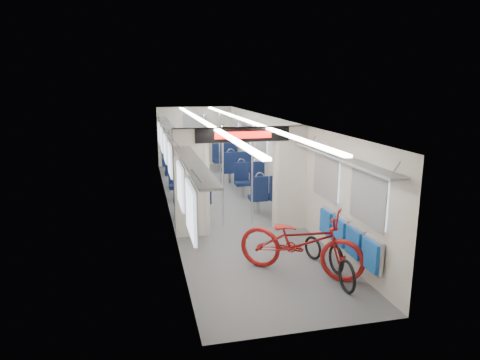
{
  "coord_description": "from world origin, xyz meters",
  "views": [
    {
      "loc": [
        -2.06,
        -10.72,
        3.2
      ],
      "look_at": [
        -0.01,
        -1.88,
        1.14
      ],
      "focal_mm": 32.0,
      "sensor_mm": 36.0,
      "label": 1
    }
  ],
  "objects_px": {
    "flip_bench": "(347,237)",
    "seat_bay_near_left": "(188,188)",
    "bicycle": "(300,242)",
    "stanchion_far_left": "(205,154)",
    "bike_hoop_a": "(347,278)",
    "seat_bay_far_left": "(177,164)",
    "bike_hoop_b": "(336,261)",
    "stanchion_far_right": "(220,151)",
    "stanchion_near_left": "(223,177)",
    "seat_bay_near_right": "(258,185)",
    "seat_bay_far_right": "(231,161)",
    "bike_hoop_c": "(313,249)",
    "stanchion_near_right": "(252,176)"
  },
  "relations": [
    {
      "from": "bike_hoop_a",
      "to": "stanchion_far_left",
      "type": "xyz_separation_m",
      "value": [
        -1.2,
        6.76,
        0.91
      ]
    },
    {
      "from": "seat_bay_near_left",
      "to": "stanchion_near_left",
      "type": "bearing_deg",
      "value": -69.06
    },
    {
      "from": "bike_hoop_c",
      "to": "stanchion_far_right",
      "type": "relative_size",
      "value": 0.19
    },
    {
      "from": "bicycle",
      "to": "bike_hoop_a",
      "type": "distance_m",
      "value": 0.99
    },
    {
      "from": "bicycle",
      "to": "seat_bay_near_left",
      "type": "distance_m",
      "value": 4.6
    },
    {
      "from": "seat_bay_near_left",
      "to": "stanchion_near_left",
      "type": "xyz_separation_m",
      "value": [
        0.61,
        -1.6,
        0.62
      ]
    },
    {
      "from": "seat_bay_near_left",
      "to": "stanchion_far_left",
      "type": "xyz_separation_m",
      "value": [
        0.68,
        1.57,
        0.62
      ]
    },
    {
      "from": "bicycle",
      "to": "stanchion_near_right",
      "type": "bearing_deg",
      "value": 39.55
    },
    {
      "from": "seat_bay_far_right",
      "to": "bicycle",
      "type": "bearing_deg",
      "value": -93.33
    },
    {
      "from": "stanchion_far_left",
      "to": "stanchion_far_right",
      "type": "bearing_deg",
      "value": 38.94
    },
    {
      "from": "bike_hoop_a",
      "to": "seat_bay_near_right",
      "type": "bearing_deg",
      "value": 90.11
    },
    {
      "from": "bike_hoop_b",
      "to": "stanchion_far_right",
      "type": "bearing_deg",
      "value": 97.28
    },
    {
      "from": "stanchion_near_left",
      "to": "bicycle",
      "type": "bearing_deg",
      "value": -73.97
    },
    {
      "from": "stanchion_near_right",
      "to": "seat_bay_near_left",
      "type": "bearing_deg",
      "value": 127.77
    },
    {
      "from": "seat_bay_near_left",
      "to": "seat_bay_far_right",
      "type": "relative_size",
      "value": 0.88
    },
    {
      "from": "bike_hoop_a",
      "to": "seat_bay_near_left",
      "type": "bearing_deg",
      "value": 109.9
    },
    {
      "from": "bike_hoop_a",
      "to": "stanchion_near_right",
      "type": "xyz_separation_m",
      "value": [
        -0.6,
        3.55,
        0.91
      ]
    },
    {
      "from": "bike_hoop_c",
      "to": "stanchion_far_left",
      "type": "relative_size",
      "value": 0.19
    },
    {
      "from": "bike_hoop_b",
      "to": "stanchion_far_right",
      "type": "xyz_separation_m",
      "value": [
        -0.83,
        6.49,
        0.92
      ]
    },
    {
      "from": "bike_hoop_b",
      "to": "bike_hoop_c",
      "type": "distance_m",
      "value": 0.67
    },
    {
      "from": "stanchion_far_left",
      "to": "stanchion_far_right",
      "type": "relative_size",
      "value": 1.0
    },
    {
      "from": "bicycle",
      "to": "stanchion_far_left",
      "type": "bearing_deg",
      "value": 43.78
    },
    {
      "from": "bicycle",
      "to": "seat_bay_far_right",
      "type": "height_order",
      "value": "seat_bay_far_right"
    },
    {
      "from": "seat_bay_near_right",
      "to": "seat_bay_far_right",
      "type": "height_order",
      "value": "seat_bay_far_right"
    },
    {
      "from": "bike_hoop_a",
      "to": "bike_hoop_b",
      "type": "height_order",
      "value": "bike_hoop_a"
    },
    {
      "from": "seat_bay_far_left",
      "to": "stanchion_near_right",
      "type": "distance_m",
      "value": 5.3
    },
    {
      "from": "bike_hoop_a",
      "to": "stanchion_near_left",
      "type": "relative_size",
      "value": 0.23
    },
    {
      "from": "bicycle",
      "to": "stanchion_far_left",
      "type": "distance_m",
      "value": 6.02
    },
    {
      "from": "bike_hoop_b",
      "to": "stanchion_near_left",
      "type": "bearing_deg",
      "value": 115.91
    },
    {
      "from": "seat_bay_near_left",
      "to": "stanchion_near_right",
      "type": "xyz_separation_m",
      "value": [
        1.28,
        -1.65,
        0.62
      ]
    },
    {
      "from": "flip_bench",
      "to": "stanchion_near_right",
      "type": "relative_size",
      "value": 0.93
    },
    {
      "from": "bike_hoop_a",
      "to": "seat_bay_far_left",
      "type": "height_order",
      "value": "seat_bay_far_left"
    },
    {
      "from": "stanchion_far_left",
      "to": "seat_bay_far_left",
      "type": "bearing_deg",
      "value": 109.66
    },
    {
      "from": "flip_bench",
      "to": "seat_bay_far_left",
      "type": "relative_size",
      "value": 1.04
    },
    {
      "from": "bike_hoop_c",
      "to": "seat_bay_far_right",
      "type": "distance_m",
      "value": 7.37
    },
    {
      "from": "stanchion_near_right",
      "to": "stanchion_far_right",
      "type": "relative_size",
      "value": 1.0
    },
    {
      "from": "stanchion_near_right",
      "to": "stanchion_far_left",
      "type": "bearing_deg",
      "value": 100.58
    },
    {
      "from": "seat_bay_near_right",
      "to": "seat_bay_far_left",
      "type": "distance_m",
      "value": 3.97
    },
    {
      "from": "bike_hoop_a",
      "to": "stanchion_near_right",
      "type": "distance_m",
      "value": 3.71
    },
    {
      "from": "seat_bay_near_left",
      "to": "seat_bay_far_right",
      "type": "distance_m",
      "value": 3.97
    },
    {
      "from": "stanchion_near_right",
      "to": "seat_bay_far_left",
      "type": "bearing_deg",
      "value": 104.04
    },
    {
      "from": "seat_bay_near_right",
      "to": "stanchion_far_right",
      "type": "xyz_separation_m",
      "value": [
        -0.68,
        2.03,
        0.61
      ]
    },
    {
      "from": "stanchion_far_right",
      "to": "seat_bay_near_left",
      "type": "bearing_deg",
      "value": -121.04
    },
    {
      "from": "bike_hoop_b",
      "to": "stanchion_far_right",
      "type": "height_order",
      "value": "stanchion_far_right"
    },
    {
      "from": "bicycle",
      "to": "stanchion_far_right",
      "type": "bearing_deg",
      "value": 38.68
    },
    {
      "from": "bike_hoop_c",
      "to": "bicycle",
      "type": "bearing_deg",
      "value": -131.3
    },
    {
      "from": "seat_bay_near_left",
      "to": "bike_hoop_b",
      "type": "bearing_deg",
      "value": -65.81
    },
    {
      "from": "flip_bench",
      "to": "seat_bay_near_left",
      "type": "xyz_separation_m",
      "value": [
        -2.29,
        4.36,
        -0.05
      ]
    },
    {
      "from": "bike_hoop_c",
      "to": "stanchion_near_right",
      "type": "relative_size",
      "value": 0.19
    },
    {
      "from": "stanchion_near_right",
      "to": "flip_bench",
      "type": "bearing_deg",
      "value": -69.57
    }
  ]
}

